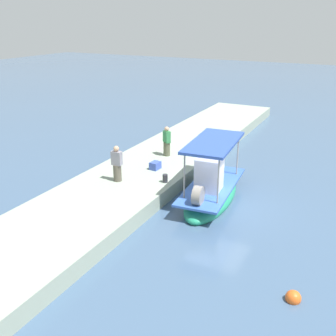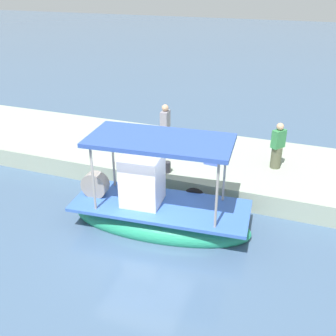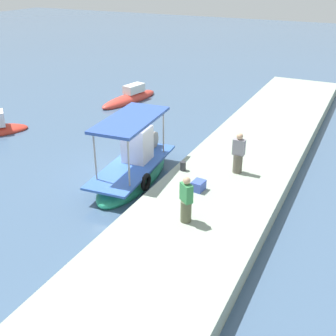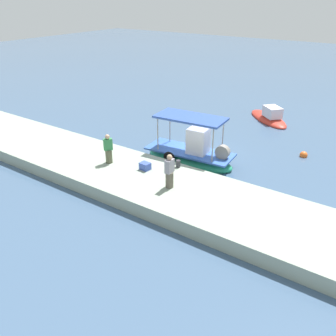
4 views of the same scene
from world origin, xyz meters
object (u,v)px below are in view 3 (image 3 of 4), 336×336
moored_boat_mid (130,98)px  fisherman_near_bollard (186,202)px  cargo_crate (198,186)px  mooring_bollard (183,166)px  fisherman_by_crate (238,155)px  main_fishing_boat (134,168)px  marker_buoy (111,123)px

moored_boat_mid → fisherman_near_bollard: bearing=-142.0°
fisherman_near_bollard → cargo_crate: (2.13, 0.45, -0.55)m
fisherman_near_bollard → mooring_bollard: (3.40, 1.67, -0.55)m
fisherman_by_crate → fisherman_near_bollard: bearing=174.8°
main_fishing_boat → cargo_crate: (-0.80, -3.31, 0.35)m
fisherman_near_bollard → moored_boat_mid: size_ratio=0.32×
fisherman_near_bollard → marker_buoy: size_ratio=3.50×
fisherman_near_bollard → mooring_bollard: fisherman_near_bollard is taller
fisherman_near_bollard → marker_buoy: (8.18, 8.43, -1.34)m
fisherman_by_crate → moored_boat_mid: bearing=50.6°
fisherman_near_bollard → cargo_crate: fisherman_near_bollard is taller
main_fishing_boat → fisherman_near_bollard: 4.85m
fisherman_near_bollard → mooring_bollard: 3.83m
main_fishing_boat → fisherman_by_crate: main_fishing_boat is taller
fisherman_near_bollard → fisherman_by_crate: bearing=-5.2°
mooring_bollard → moored_boat_mid: 12.46m
main_fishing_boat → fisherman_near_bollard: bearing=-127.9°
fisherman_by_crate → marker_buoy: size_ratio=3.64×
fisherman_near_bollard → moored_boat_mid: bearing=38.0°
fisherman_near_bollard → marker_buoy: bearing=45.8°
fisherman_by_crate → mooring_bollard: 2.29m
main_fishing_boat → cargo_crate: 3.43m
moored_boat_mid → cargo_crate: bearing=-138.2°
cargo_crate → fisherman_near_bollard: bearing=-168.1°
fisherman_by_crate → marker_buoy: bearing=65.9°
fisherman_by_crate → mooring_bollard: (-0.84, 2.06, -0.58)m
fisherman_near_bollard → moored_boat_mid: (12.72, 9.92, -1.24)m
mooring_bollard → marker_buoy: bearing=54.7°
fisherman_near_bollard → fisherman_by_crate: (4.24, -0.38, 0.03)m
fisherman_by_crate → moored_boat_mid: (8.47, 10.30, -1.27)m
marker_buoy → moored_boat_mid: 4.77m
fisherman_by_crate → moored_boat_mid: fisherman_by_crate is taller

